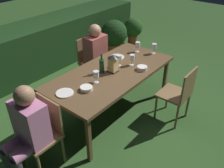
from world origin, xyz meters
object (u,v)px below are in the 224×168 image
Objects in this scene: plate_b at (65,93)px; bowl_bread at (142,68)px; wine_glass_a at (119,59)px; person_in_rust at (98,54)px; wine_glass_b at (132,58)px; wine_glass_d at (138,45)px; chair_side_left_b at (179,93)px; green_bottle_on_table at (102,66)px; potted_plant_corner at (133,29)px; plate_a at (117,57)px; dining_table at (112,74)px; lantern_centerpiece at (113,62)px; side_table at (2,55)px; potted_plant_by_hedge at (114,35)px; person_in_pink at (26,130)px; wine_glass_c at (96,75)px; wine_glass_e at (154,47)px; chair_side_right_b at (91,59)px; chair_head_near at (44,131)px; bowl_olives at (86,88)px.

bowl_bread is at bearing -19.98° from plate_b.
person_in_rust is at bearing 68.66° from wine_glass_a.
wine_glass_b is at bearing -43.97° from wine_glass_a.
wine_glass_d is (0.45, 0.21, 0.00)m from wine_glass_b.
green_bottle_on_table reaches higher than chair_side_left_b.
green_bottle_on_table is at bearing 137.13° from bowl_bread.
chair_side_left_b is 1.32× the size of potted_plant_corner.
plate_a is (0.20, 0.19, -0.11)m from wine_glass_a.
dining_table is 0.20m from lantern_centerpiece.
wine_glass_d is at bearing 40.23° from bowl_bread.
person_in_rust is 6.80× the size of wine_glass_a.
lantern_centerpiece is at bearing -79.91° from side_table.
wine_glass_d is 1.62m from potted_plant_by_hedge.
side_table is (-0.30, 2.29, -0.40)m from green_bottle_on_table.
person_in_pink is at bearing 180.00° from dining_table.
wine_glass_c is at bearing 134.56° from chair_side_left_b.
wine_glass_a is at bearing -75.23° from side_table.
chair_side_left_b reaches higher than side_table.
wine_glass_e is at bearing -136.77° from potted_plant_corner.
wine_glass_c reaches higher than chair_side_left_b.
plate_b reaches higher than potted_plant_corner.
potted_plant_by_hedge is 1.19× the size of potted_plant_corner.
person_in_pink is 1.09m from wine_glass_c.
dining_table is 2.43m from side_table.
wine_glass_b is 0.26× the size of side_table.
potted_plant_by_hedge is (1.29, 0.49, -0.04)m from chair_side_right_b.
potted_plant_by_hedge is (2.98, 1.35, -0.04)m from chair_head_near.
potted_plant_corner is at bearing 37.20° from bowl_bread.
bowl_olives reaches higher than potted_plant_corner.
person_in_pink reaches higher than potted_plant_by_hedge.
wine_glass_e is at bearing -61.15° from person_in_rust.
person_in_pink is 0.64m from plate_b.
chair_side_left_b is 5.51× the size of bowl_olives.
lantern_centerpiece is 2.47m from side_table.
person_in_pink is (-1.44, 0.00, -0.04)m from dining_table.
chair_head_near reaches higher than potted_plant_by_hedge.
person_in_pink reaches higher than plate_a.
dining_table is at bearing -173.05° from wine_glass_d.
chair_side_right_b is 1.04m from wine_glass_b.
plate_b is 0.28× the size of potted_plant_by_hedge.
chair_head_near is 1.30m from lantern_centerpiece.
wine_glass_a and wine_glass_e have the same top height.
chair_side_left_b is at bearing -120.25° from potted_plant_by_hedge.
wine_glass_e reaches higher than bowl_bread.
chair_side_left_b is at bearing -37.23° from plate_b.
chair_side_right_b is 1.32× the size of potted_plant_corner.
lantern_centerpiece reaches higher than potted_plant_by_hedge.
potted_plant_corner reaches higher than side_table.
chair_side_right_b is at bearing -60.09° from side_table.
wine_glass_e is (0.45, 0.71, 0.36)m from chair_side_left_b.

